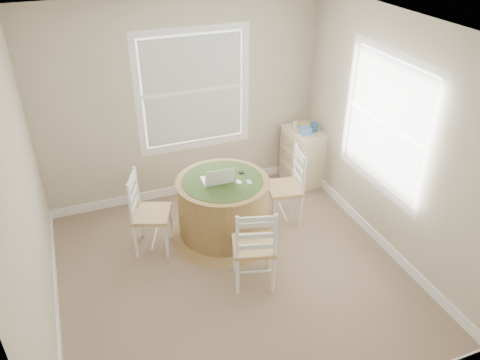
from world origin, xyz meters
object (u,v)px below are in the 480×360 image
chair_right (284,188)px  corner_chest (303,156)px  round_table (223,206)px  laptop (218,179)px  chair_left (152,214)px  chair_near (254,245)px

chair_right → corner_chest: (0.66, 0.77, -0.07)m
round_table → laptop: size_ratio=3.61×
round_table → corner_chest: size_ratio=1.56×
chair_left → laptop: laptop is taller
corner_chest → chair_near: bearing=-135.7°
chair_left → chair_right: bearing=-70.9°
chair_left → chair_right: 1.62m
chair_left → chair_right: (1.62, -0.04, 0.00)m
round_table → chair_right: bearing=0.4°
laptop → corner_chest: laptop is taller
laptop → round_table: bearing=-175.3°
chair_left → corner_chest: bearing=-51.7°
corner_chest → chair_right: bearing=-135.6°
chair_near → round_table: bearing=-72.4°
round_table → laptop: bearing=-179.0°
chair_near → chair_right: 1.17m
chair_left → chair_near: (0.85, -0.93, 0.00)m
round_table → chair_right: chair_right is taller
chair_left → chair_right: same height
chair_near → chair_right: same height
chair_right → laptop: laptop is taller
chair_near → chair_left: bearing=-31.7°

